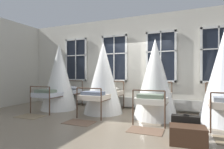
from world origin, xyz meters
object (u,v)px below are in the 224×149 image
object	(u,v)px
cot_second	(103,78)
suitcase_dark	(185,126)
cot_third	(155,80)
travel_trunk	(187,135)
cot_first	(59,78)

from	to	relation	value
cot_second	suitcase_dark	world-z (taller)	cot_second
cot_third	travel_trunk	size ratio (longest dim) A/B	3.70
cot_first	cot_third	distance (m)	3.54
cot_third	travel_trunk	distance (m)	2.27
cot_third	cot_first	bearing A→B (deg)	90.18
cot_third	cot_second	bearing A→B (deg)	88.43
cot_first	cot_second	size ratio (longest dim) A/B	1.01
suitcase_dark	cot_third	bearing A→B (deg)	120.18
cot_second	travel_trunk	size ratio (longest dim) A/B	3.77
cot_first	travel_trunk	size ratio (longest dim) A/B	3.79
cot_first	suitcase_dark	world-z (taller)	cot_first
cot_second	travel_trunk	bearing A→B (deg)	-125.77
cot_first	cot_third	bearing A→B (deg)	-90.46
cot_first	suitcase_dark	size ratio (longest dim) A/B	4.29
cot_third	travel_trunk	bearing A→B (deg)	-153.85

